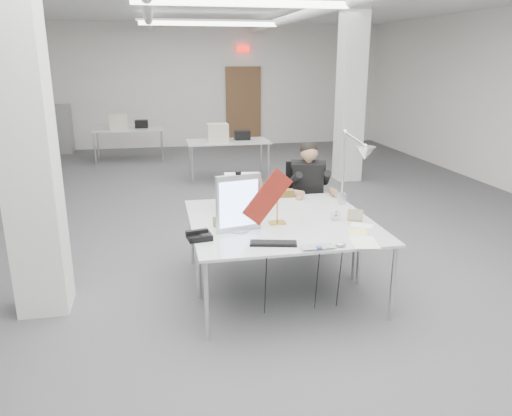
{
  "coord_description": "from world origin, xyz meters",
  "views": [
    {
      "loc": [
        -1.18,
        -6.67,
        2.31
      ],
      "look_at": [
        -0.24,
        -2.0,
        0.88
      ],
      "focal_mm": 35.0,
      "sensor_mm": 36.0,
      "label": 1
    }
  ],
  "objects_px": {
    "beige_monitor": "(242,192)",
    "architect_lamp": "(352,167)",
    "office_chair": "(306,203)",
    "bankers_lamp": "(277,206)",
    "laptop": "(319,249)",
    "desk_main": "(292,236)",
    "seated_person": "(308,179)",
    "desk_phone": "(199,236)",
    "monitor": "(239,203)"
  },
  "relations": [
    {
      "from": "laptop",
      "to": "bankers_lamp",
      "type": "xyz_separation_m",
      "value": [
        -0.18,
        0.77,
        0.17
      ]
    },
    {
      "from": "bankers_lamp",
      "to": "desk_main",
      "type": "bearing_deg",
      "value": -76.25
    },
    {
      "from": "monitor",
      "to": "architect_lamp",
      "type": "xyz_separation_m",
      "value": [
        1.27,
        0.42,
        0.2
      ]
    },
    {
      "from": "office_chair",
      "to": "seated_person",
      "type": "distance_m",
      "value": 0.32
    },
    {
      "from": "architect_lamp",
      "to": "seated_person",
      "type": "bearing_deg",
      "value": 120.83
    },
    {
      "from": "laptop",
      "to": "architect_lamp",
      "type": "height_order",
      "value": "architect_lamp"
    },
    {
      "from": "laptop",
      "to": "beige_monitor",
      "type": "height_order",
      "value": "beige_monitor"
    },
    {
      "from": "desk_main",
      "to": "laptop",
      "type": "relative_size",
      "value": 6.07
    },
    {
      "from": "desk_main",
      "to": "monitor",
      "type": "relative_size",
      "value": 3.34
    },
    {
      "from": "bankers_lamp",
      "to": "seated_person",
      "type": "bearing_deg",
      "value": 64.22
    },
    {
      "from": "laptop",
      "to": "bankers_lamp",
      "type": "bearing_deg",
      "value": 102.58
    },
    {
      "from": "beige_monitor",
      "to": "architect_lamp",
      "type": "height_order",
      "value": "architect_lamp"
    },
    {
      "from": "monitor",
      "to": "desk_phone",
      "type": "bearing_deg",
      "value": -169.25
    },
    {
      "from": "laptop",
      "to": "bankers_lamp",
      "type": "relative_size",
      "value": 0.83
    },
    {
      "from": "desk_main",
      "to": "laptop",
      "type": "height_order",
      "value": "laptop"
    },
    {
      "from": "monitor",
      "to": "laptop",
      "type": "xyz_separation_m",
      "value": [
        0.58,
        -0.64,
        -0.26
      ]
    },
    {
      "from": "beige_monitor",
      "to": "office_chair",
      "type": "bearing_deg",
      "value": 43.28
    },
    {
      "from": "office_chair",
      "to": "beige_monitor",
      "type": "xyz_separation_m",
      "value": [
        -0.93,
        -0.66,
        0.36
      ]
    },
    {
      "from": "desk_main",
      "to": "office_chair",
      "type": "distance_m",
      "value": 1.71
    },
    {
      "from": "bankers_lamp",
      "to": "desk_phone",
      "type": "bearing_deg",
      "value": -155.47
    },
    {
      "from": "beige_monitor",
      "to": "architect_lamp",
      "type": "distance_m",
      "value": 1.19
    },
    {
      "from": "office_chair",
      "to": "beige_monitor",
      "type": "relative_size",
      "value": 3.04
    },
    {
      "from": "laptop",
      "to": "seated_person",
      "type": "bearing_deg",
      "value": 75.05
    },
    {
      "from": "monitor",
      "to": "seated_person",
      "type": "bearing_deg",
      "value": 38.52
    },
    {
      "from": "desk_phone",
      "to": "beige_monitor",
      "type": "bearing_deg",
      "value": 49.68
    },
    {
      "from": "desk_phone",
      "to": "beige_monitor",
      "type": "height_order",
      "value": "beige_monitor"
    },
    {
      "from": "laptop",
      "to": "beige_monitor",
      "type": "distance_m",
      "value": 1.42
    },
    {
      "from": "desk_main",
      "to": "monitor",
      "type": "bearing_deg",
      "value": 154.95
    },
    {
      "from": "office_chair",
      "to": "laptop",
      "type": "xyz_separation_m",
      "value": [
        -0.5,
        -2.0,
        0.19
      ]
    },
    {
      "from": "bankers_lamp",
      "to": "architect_lamp",
      "type": "relative_size",
      "value": 0.38
    },
    {
      "from": "bankers_lamp",
      "to": "beige_monitor",
      "type": "bearing_deg",
      "value": 117.19
    },
    {
      "from": "desk_main",
      "to": "office_chair",
      "type": "relative_size",
      "value": 1.55
    },
    {
      "from": "desk_main",
      "to": "laptop",
      "type": "xyz_separation_m",
      "value": [
        0.12,
        -0.42,
        0.02
      ]
    },
    {
      "from": "desk_phone",
      "to": "monitor",
      "type": "bearing_deg",
      "value": 14.58
    },
    {
      "from": "monitor",
      "to": "architect_lamp",
      "type": "distance_m",
      "value": 1.36
    },
    {
      "from": "seated_person",
      "to": "laptop",
      "type": "relative_size",
      "value": 3.33
    },
    {
      "from": "monitor",
      "to": "bankers_lamp",
      "type": "distance_m",
      "value": 0.43
    },
    {
      "from": "office_chair",
      "to": "bankers_lamp",
      "type": "xyz_separation_m",
      "value": [
        -0.68,
        -1.24,
        0.35
      ]
    },
    {
      "from": "office_chair",
      "to": "seated_person",
      "type": "bearing_deg",
      "value": -74.24
    },
    {
      "from": "desk_phone",
      "to": "architect_lamp",
      "type": "bearing_deg",
      "value": 11.04
    },
    {
      "from": "beige_monitor",
      "to": "architect_lamp",
      "type": "relative_size",
      "value": 0.41
    },
    {
      "from": "desk_main",
      "to": "seated_person",
      "type": "xyz_separation_m",
      "value": [
        0.62,
        1.53,
        0.16
      ]
    },
    {
      "from": "desk_main",
      "to": "monitor",
      "type": "xyz_separation_m",
      "value": [
        -0.46,
        0.22,
        0.28
      ]
    },
    {
      "from": "desk_main",
      "to": "laptop",
      "type": "distance_m",
      "value": 0.44
    },
    {
      "from": "desk_main",
      "to": "bankers_lamp",
      "type": "height_order",
      "value": "bankers_lamp"
    },
    {
      "from": "monitor",
      "to": "desk_phone",
      "type": "height_order",
      "value": "monitor"
    },
    {
      "from": "seated_person",
      "to": "desk_phone",
      "type": "height_order",
      "value": "seated_person"
    },
    {
      "from": "desk_main",
      "to": "bankers_lamp",
      "type": "relative_size",
      "value": 5.03
    },
    {
      "from": "office_chair",
      "to": "desk_phone",
      "type": "height_order",
      "value": "office_chair"
    },
    {
      "from": "desk_main",
      "to": "beige_monitor",
      "type": "relative_size",
      "value": 4.72
    }
  ]
}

